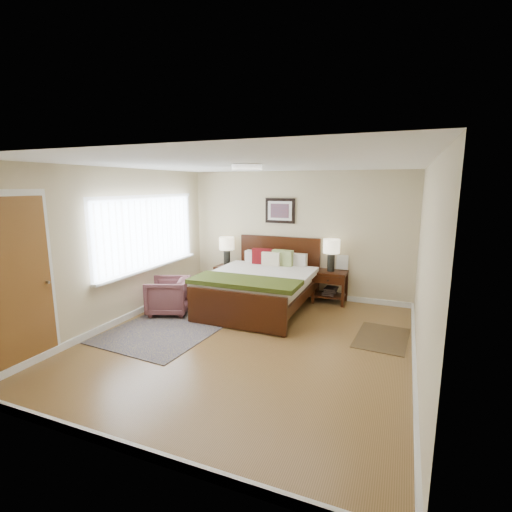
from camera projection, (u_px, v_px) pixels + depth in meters
name	position (u px, v px, depth m)	size (l,w,h in m)	color
floor	(248.00, 341.00, 5.38)	(5.00, 5.00, 0.00)	brown
back_wall	(297.00, 235.00, 7.42)	(4.50, 0.04, 2.50)	#C0AE8B
front_wall	(119.00, 313.00, 2.86)	(4.50, 0.04, 2.50)	#C0AE8B
left_wall	(119.00, 247.00, 5.97)	(0.04, 5.00, 2.50)	#C0AE8B
right_wall	(425.00, 270.00, 4.31)	(0.04, 5.00, 2.50)	#C0AE8B
ceiling	(247.00, 164.00, 4.91)	(4.50, 5.00, 0.02)	white
window	(149.00, 234.00, 6.56)	(0.11, 2.72, 1.32)	silver
door	(17.00, 284.00, 4.40)	(0.06, 1.00, 2.18)	silver
ceil_fixture	(247.00, 167.00, 4.91)	(0.44, 0.44, 0.08)	white
bed	(261.00, 280.00, 6.69)	(1.81, 2.19, 1.18)	#361808
wall_art	(280.00, 211.00, 7.43)	(0.62, 0.05, 0.50)	black
nightstand_left	(227.00, 271.00, 7.88)	(0.45, 0.41, 0.54)	#361808
nightstand_right	(330.00, 283.00, 7.08)	(0.62, 0.46, 0.61)	#361808
lamp_left	(227.00, 246.00, 7.80)	(0.31, 0.31, 0.61)	black
lamp_right	(331.00, 249.00, 6.97)	(0.31, 0.31, 0.61)	black
armchair	(168.00, 296.00, 6.49)	(0.68, 0.70, 0.63)	brown
rug_persian	(171.00, 327.00, 5.91)	(1.53, 2.16, 0.01)	#0E1146
rug_navy	(382.00, 338.00, 5.48)	(0.71, 1.07, 0.01)	black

